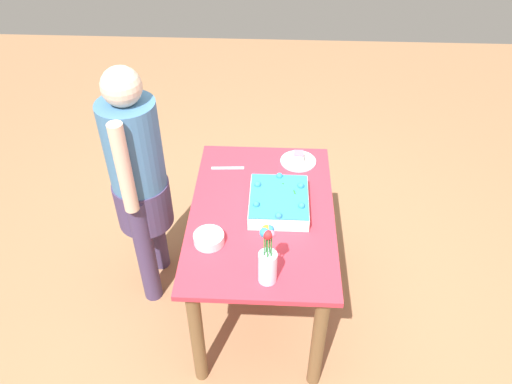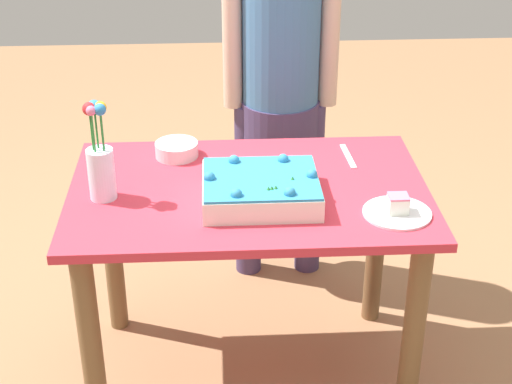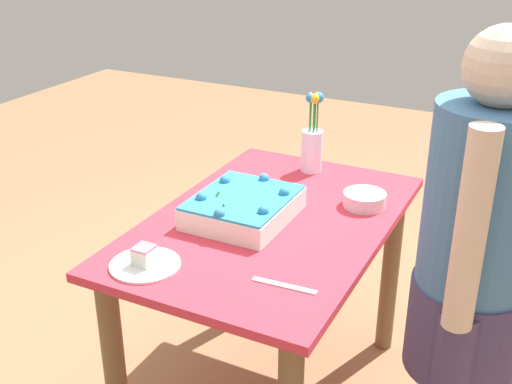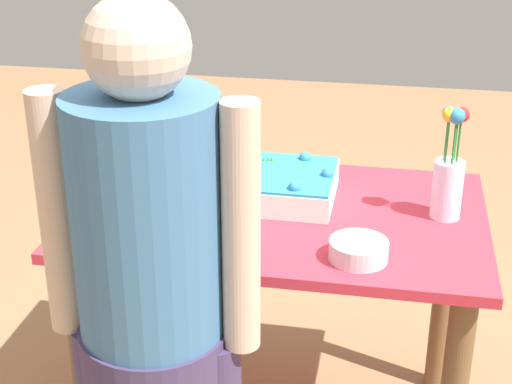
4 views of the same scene
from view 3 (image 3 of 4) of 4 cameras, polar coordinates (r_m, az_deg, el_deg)
name	(u,v)px [view 3 (image 3 of 4)]	position (r m, az deg, el deg)	size (l,w,h in m)	color
dining_table	(270,258)	(2.24, 1.29, -5.87)	(1.16, 0.76, 0.77)	#CC3041
sheet_cake	(243,207)	(2.16, -1.15, -1.32)	(0.36, 0.31, 0.10)	white
serving_plate_with_slice	(145,261)	(1.92, -9.85, -6.10)	(0.21, 0.21, 0.06)	white
cake_knife	(284,286)	(1.80, 2.52, -8.31)	(0.19, 0.02, 0.00)	silver
flower_vase	(312,140)	(2.52, 5.03, 4.60)	(0.08, 0.08, 0.32)	white
fruit_bowl	(364,199)	(2.28, 9.62, -0.66)	(0.15, 0.15, 0.05)	silver
person_standing	(473,265)	(1.83, 18.75, -6.14)	(0.45, 0.31, 1.49)	#43355A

